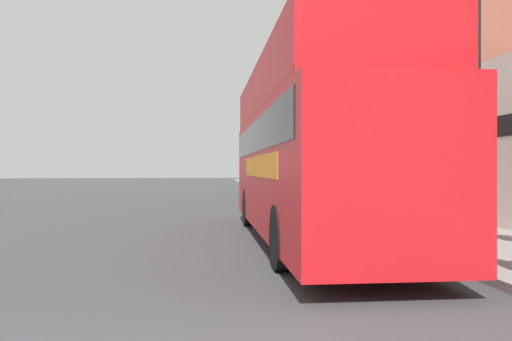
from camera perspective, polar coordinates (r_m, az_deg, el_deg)
ground_plane at (r=24.07m, az=-7.05°, el=-3.86°), size 144.00×144.00×0.00m
sidewalk at (r=21.86m, az=9.76°, el=-4.08°), size 3.56×108.00×0.14m
brick_terrace_rear at (r=27.36m, az=17.26°, el=7.51°), size 6.00×21.09×10.38m
tour_bus at (r=11.68m, az=5.91°, el=1.10°), size 2.52×10.95×4.05m
parked_car_ahead_of_bus at (r=20.26m, az=2.65°, el=-2.76°), size 1.92×4.48×1.42m
lamp_post_nearest at (r=9.30m, az=23.91°, el=12.34°), size 0.35×0.35×5.14m
lamp_post_second at (r=17.70m, az=8.80°, el=6.10°), size 0.35×0.35×4.92m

